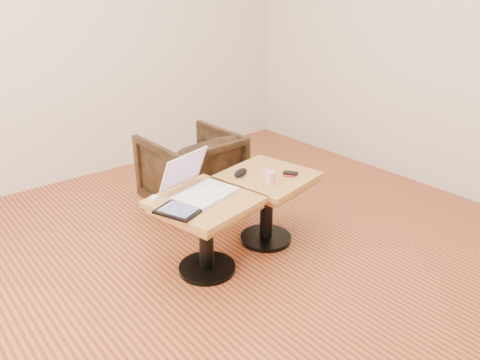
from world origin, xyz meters
TOP-DOWN VIEW (x-y plane):
  - room_shell at (0.00, 0.00)m, footprint 4.52×4.52m
  - side_table_left at (-0.13, 0.19)m, footprint 0.67×0.67m
  - side_table_right at (0.42, 0.23)m, footprint 0.67×0.67m
  - laptop at (-0.12, 0.28)m, footprint 0.45×0.44m
  - tablet at (-0.35, 0.15)m, footprint 0.27×0.29m
  - charging_adapter at (-0.38, 0.37)m, footprint 0.05×0.05m
  - glasses_case at (0.27, 0.34)m, footprint 0.16×0.11m
  - striped_cup at (0.33, 0.11)m, footprint 0.07×0.07m
  - earbuds_tangle at (0.46, 0.30)m, footprint 0.07×0.05m
  - phone_on_sleeve at (0.55, 0.14)m, footprint 0.14×0.13m
  - armchair at (0.33, 1.05)m, footprint 0.69×0.71m

SIDE VIEW (x-z plane):
  - armchair at x=0.33m, z-range 0.00..0.63m
  - side_table_left at x=-0.13m, z-range 0.13..0.65m
  - side_table_right at x=0.42m, z-range 0.13..0.65m
  - earbuds_tangle at x=0.46m, z-range 0.52..0.53m
  - phone_on_sleeve at x=0.55m, z-range 0.52..0.53m
  - tablet at x=-0.35m, z-range 0.52..0.54m
  - charging_adapter at x=-0.38m, z-range 0.52..0.54m
  - glasses_case at x=0.27m, z-range 0.52..0.56m
  - striped_cup at x=0.33m, z-range 0.52..0.60m
  - laptop at x=-0.12m, z-range 0.44..0.69m
  - room_shell at x=0.00m, z-range 0.00..2.71m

